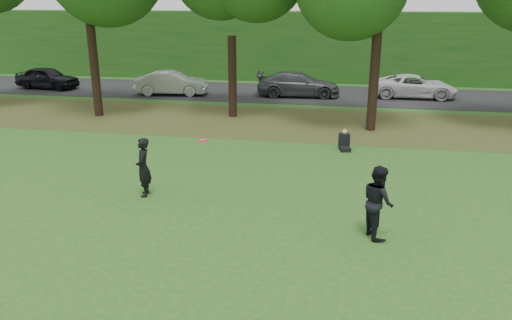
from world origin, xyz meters
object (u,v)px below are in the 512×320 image
Objects in this scene: player_left at (143,167)px; seated_person at (344,142)px; frisbee at (203,140)px; player_right at (378,202)px.

seated_person is at bearing 119.22° from player_left.
frisbee is 8.32m from seated_person.
player_left is at bearing 158.02° from frisbee.
frisbee reaches higher than player_right.
frisbee is (2.20, -0.89, 1.23)m from player_left.
frisbee reaches higher than player_left.
frisbee is at bearing 51.43° from player_left.
player_left is 8.73m from seated_person.
player_left is at bearing -145.04° from seated_person.
player_left is 4.94× the size of frisbee.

